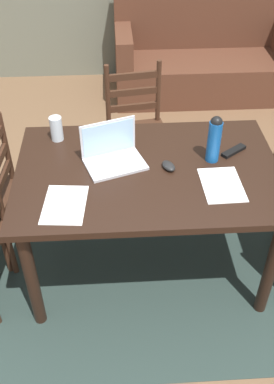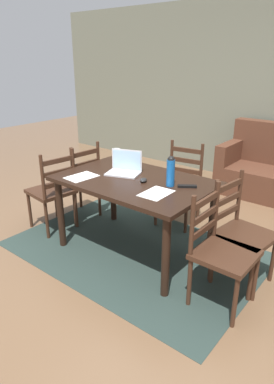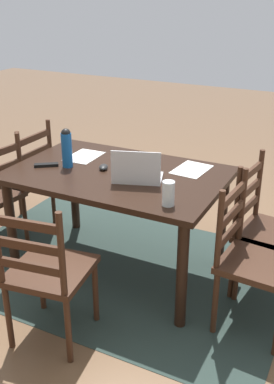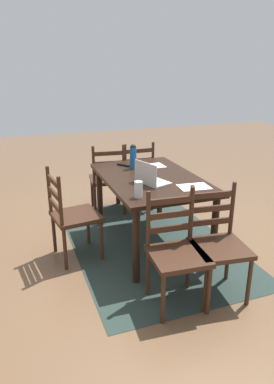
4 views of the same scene
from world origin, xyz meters
name	(u,v)px [view 2 (image 2 of 4)]	position (x,y,z in m)	size (l,w,h in m)	color
ground_plane	(134,250)	(0.00, 0.00, 0.00)	(14.00, 14.00, 0.00)	brown
area_rug	(134,249)	(0.00, 0.00, 0.00)	(2.48, 1.67, 0.01)	#283833
wall_back	(256,93)	(0.00, 2.91, 1.35)	(8.00, 0.12, 2.70)	#6B6D5B
dining_table	(134,189)	(0.00, 0.00, 0.68)	(1.47, 0.96, 0.78)	black
chair_right_far	(241,233)	(1.02, 0.20, 0.46)	(0.49, 0.49, 0.95)	#3D2316
chair_left_far	(79,182)	(-1.02, 0.19, 0.46)	(0.47, 0.47, 0.95)	#3D2316
chair_far_head	(180,186)	(-0.01, 0.85, 0.46)	(0.50, 0.50, 0.95)	#3D2316
chair_right_near	(221,251)	(1.02, -0.19, 0.46)	(0.44, 0.44, 0.95)	#3D2316
chair_left_near	(53,191)	(-1.02, -0.20, 0.46)	(0.49, 0.49, 0.95)	#3D2316
laptop	(125,167)	(-0.20, 0.09, 0.83)	(0.37, 0.31, 0.23)	silver
water_bottle	(171,171)	(0.37, 0.07, 0.92)	(0.07, 0.07, 0.28)	#145199
drinking_glass	(117,155)	(-0.52, 0.33, 0.85)	(0.07, 0.07, 0.15)	silver
computer_mouse	(143,180)	(0.11, 0.00, 0.79)	(0.06, 0.10, 0.03)	black
tv_remote	(187,186)	(0.51, 0.13, 0.79)	(0.04, 0.17, 0.02)	black
paper_stack_left	(82,177)	(-0.44, -0.27, 0.78)	(0.21, 0.30, 0.00)	white
paper_stack_right	(156,193)	(0.38, -0.16, 0.78)	(0.21, 0.30, 0.00)	white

